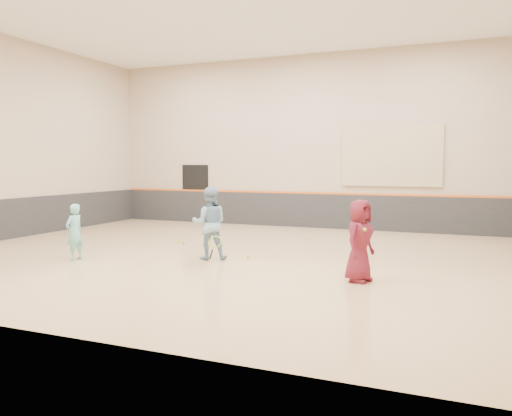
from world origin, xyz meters
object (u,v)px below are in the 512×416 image
at_px(girl, 74,232).
at_px(young_man, 359,241).
at_px(instructor, 210,223).
at_px(spare_racket, 180,241).

xyz_separation_m(girl, young_man, (6.52, 0.33, 0.13)).
distance_m(girl, instructor, 3.13).
height_order(girl, young_man, young_man).
height_order(young_man, spare_racket, young_man).
bearing_deg(girl, instructor, 116.25).
relative_size(young_man, spare_racket, 2.41).
xyz_separation_m(girl, instructor, (2.86, 1.27, 0.19)).
relative_size(instructor, spare_racket, 2.60).
relative_size(girl, instructor, 0.77).
distance_m(girl, spare_racket, 3.32).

